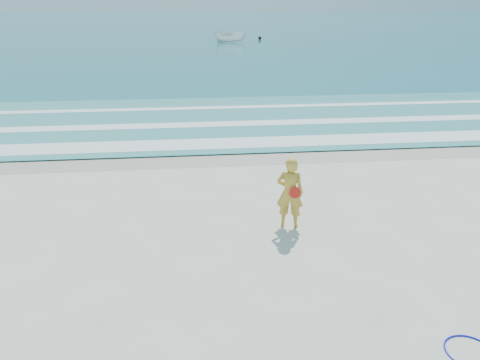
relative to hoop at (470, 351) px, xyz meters
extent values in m
plane|color=silver|center=(-2.88, 1.20, -0.01)|extent=(400.00, 400.00, 0.00)
cube|color=#B2A893|center=(-2.88, 10.20, -0.01)|extent=(400.00, 2.40, 0.00)
cube|color=#19727F|center=(-2.88, 106.20, 0.01)|extent=(400.00, 190.00, 0.04)
cube|color=#59B7AD|center=(-2.88, 15.20, 0.03)|extent=(400.00, 10.00, 0.01)
cube|color=white|center=(-2.88, 11.50, 0.04)|extent=(400.00, 1.40, 0.01)
cube|color=white|center=(-2.88, 14.40, 0.04)|extent=(400.00, 0.90, 0.01)
cube|color=white|center=(-2.88, 17.70, 0.04)|extent=(400.00, 0.60, 0.01)
torus|color=#0B13CF|center=(0.00, 0.00, 0.00)|extent=(0.91, 0.91, 0.03)
imported|color=silver|center=(1.14, 54.59, 0.78)|extent=(4.10, 2.22, 1.50)
sphere|color=black|center=(5.36, 58.36, 0.24)|extent=(0.44, 0.44, 0.44)
imported|color=gold|center=(-1.93, 4.58, 0.86)|extent=(0.73, 0.58, 1.74)
cylinder|color=red|center=(-1.85, 4.40, 0.93)|extent=(0.27, 0.08, 0.27)
camera|label=1|loc=(-4.20, -5.40, 5.14)|focal=35.00mm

